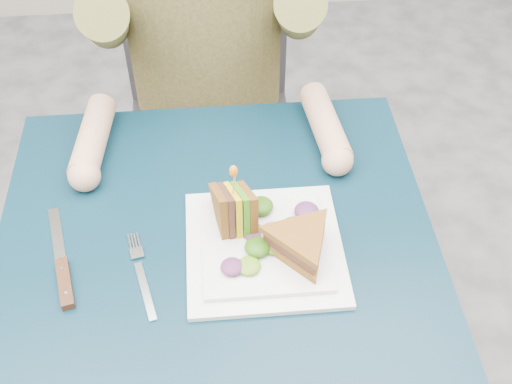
{
  "coord_description": "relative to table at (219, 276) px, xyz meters",
  "views": [
    {
      "loc": [
        0.01,
        -0.67,
        1.58
      ],
      "look_at": [
        0.07,
        0.04,
        0.82
      ],
      "focal_mm": 45.0,
      "sensor_mm": 36.0,
      "label": 1
    }
  ],
  "objects": [
    {
      "name": "toothpick_frill",
      "position": [
        0.03,
        0.03,
        0.23
      ],
      "size": [
        0.01,
        0.01,
        0.02
      ],
      "primitive_type": "ellipsoid",
      "color": "orange",
      "rests_on": "sandwich_upright"
    },
    {
      "name": "sandwich_flat",
      "position": [
        0.13,
        -0.04,
        0.12
      ],
      "size": [
        0.19,
        0.19,
        0.05
      ],
      "color": "brown",
      "rests_on": "plate"
    },
    {
      "name": "chair",
      "position": [
        0.0,
        0.65,
        -0.11
      ],
      "size": [
        0.42,
        0.4,
        0.93
      ],
      "color": "#47474C",
      "rests_on": "ground"
    },
    {
      "name": "lettuce_spill",
      "position": [
        0.08,
        -0.0,
        0.11
      ],
      "size": [
        0.15,
        0.13,
        0.02
      ],
      "primitive_type": null,
      "color": "#337A14",
      "rests_on": "plate"
    },
    {
      "name": "toothpick",
      "position": [
        0.03,
        0.03,
        0.2
      ],
      "size": [
        0.01,
        0.01,
        0.06
      ],
      "primitive_type": "cylinder",
      "rotation": [
        0.14,
        0.07,
        0.0
      ],
      "color": "tan",
      "rests_on": "sandwich_upright"
    },
    {
      "name": "table",
      "position": [
        0.0,
        0.0,
        0.0
      ],
      "size": [
        0.75,
        0.75,
        0.73
      ],
      "color": "black",
      "rests_on": "ground"
    },
    {
      "name": "sandwich_upright",
      "position": [
        0.03,
        0.03,
        0.13
      ],
      "size": [
        0.09,
        0.14,
        0.14
      ],
      "color": "brown",
      "rests_on": "plate"
    },
    {
      "name": "fork",
      "position": [
        -0.12,
        -0.05,
        0.08
      ],
      "size": [
        0.05,
        0.18,
        0.01
      ],
      "color": "silver",
      "rests_on": "table"
    },
    {
      "name": "knife",
      "position": [
        -0.25,
        -0.04,
        0.09
      ],
      "size": [
        0.07,
        0.22,
        0.02
      ],
      "color": "silver",
      "rests_on": "table"
    },
    {
      "name": "plate",
      "position": [
        0.08,
        -0.01,
        0.09
      ],
      "size": [
        0.26,
        0.26,
        0.02
      ],
      "color": "white",
      "rests_on": "table"
    },
    {
      "name": "onion_ring",
      "position": [
        0.09,
        -0.01,
        0.11
      ],
      "size": [
        0.04,
        0.04,
        0.02
      ],
      "primitive_type": "torus",
      "rotation": [
        0.44,
        0.0,
        0.0
      ],
      "color": "#9E4C7A",
      "rests_on": "plate"
    }
  ]
}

